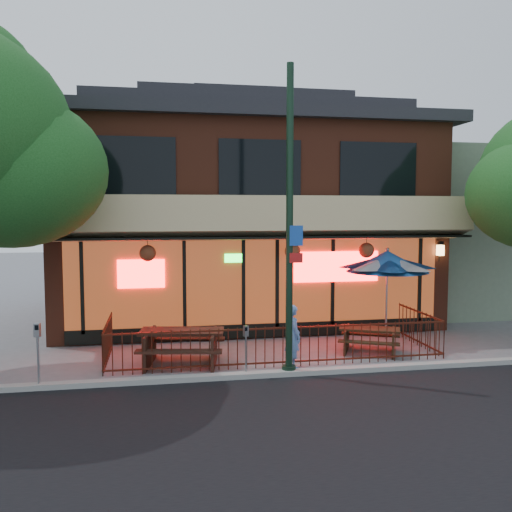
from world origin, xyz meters
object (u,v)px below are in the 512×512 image
Objects in this scene: picnic_table_left at (182,342)px; parking_meter_near at (246,342)px; picnic_table_right at (370,336)px; patio_umbrella at (387,261)px; street_light at (290,238)px; parking_meter_far at (38,345)px; pedestrian at (293,336)px.

parking_meter_near reaches higher than picnic_table_left.
patio_umbrella reaches higher than picnic_table_right.
parking_meter_near is (-3.56, -1.48, 0.36)m from picnic_table_right.
street_light is 5.86m from parking_meter_far.
picnic_table_left is 2.70m from pedestrian.
picnic_table_right is 8.16m from parking_meter_far.
pedestrian reaches higher than parking_meter_far.
patio_umbrella reaches higher than parking_meter_far.
street_light is 2.60× the size of patio_umbrella.
picnic_table_left is at bearing 153.12° from street_light.
street_light is 3.11× the size of picnic_table_left.
pedestrian is 1.31m from parking_meter_near.
parking_meter_far is (-8.00, -1.56, 0.52)m from picnic_table_right.
pedestrian is 5.68m from parking_meter_far.
parking_meter_far reaches higher than picnic_table_left.
street_light is 2.56m from parking_meter_near.
patio_umbrella reaches higher than parking_meter_near.
patio_umbrella reaches higher than pedestrian.
patio_umbrella is at bearing 37.92° from street_light.
patio_umbrella is (3.60, 2.80, -0.85)m from street_light.
street_light is at bearing 142.93° from pedestrian.
patio_umbrella is at bearing 51.72° from picnic_table_right.
patio_umbrella is (1.04, 1.32, 1.86)m from picnic_table_right.
pedestrian is at bearing -157.26° from picnic_table_right.
pedestrian reaches higher than picnic_table_right.
picnic_table_left is 1.17× the size of picnic_table_right.
street_light is 4.01m from picnic_table_right.
street_light is at bearing -0.15° from parking_meter_near.
pedestrian is (-3.39, -2.30, -1.54)m from patio_umbrella.
picnic_table_left is 1.47× the size of pedestrian.
patio_umbrella is at bearing 31.33° from parking_meter_near.
parking_meter_far reaches higher than picnic_table_right.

